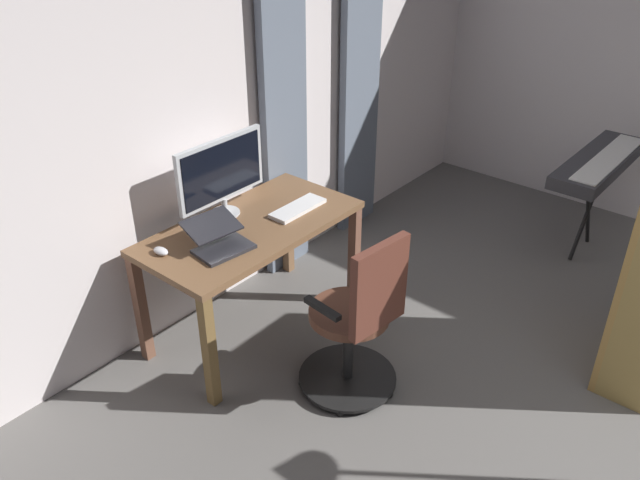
{
  "coord_description": "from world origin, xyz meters",
  "views": [
    {
      "loc": [
        2.6,
        -0.1,
        2.57
      ],
      "look_at": [
        0.42,
        -1.92,
        0.91
      ],
      "focal_mm": 35.93,
      "sensor_mm": 36.0,
      "label": 1
    }
  ],
  "objects_px": {
    "computer_monitor": "(221,172)",
    "computer_keyboard": "(298,208)",
    "computer_mouse": "(161,251)",
    "office_chair": "(358,324)",
    "desk": "(252,240)",
    "piano_keyboard": "(599,164)",
    "laptop": "(219,240)"
  },
  "relations": [
    {
      "from": "desk",
      "to": "piano_keyboard",
      "type": "bearing_deg",
      "value": 151.19
    },
    {
      "from": "computer_keyboard",
      "to": "laptop",
      "type": "height_order",
      "value": "laptop"
    },
    {
      "from": "piano_keyboard",
      "to": "computer_keyboard",
      "type": "bearing_deg",
      "value": -30.73
    },
    {
      "from": "piano_keyboard",
      "to": "office_chair",
      "type": "bearing_deg",
      "value": -10.26
    },
    {
      "from": "computer_keyboard",
      "to": "computer_mouse",
      "type": "xyz_separation_m",
      "value": [
        0.86,
        -0.23,
        0.01
      ]
    },
    {
      "from": "computer_keyboard",
      "to": "piano_keyboard",
      "type": "xyz_separation_m",
      "value": [
        -1.95,
        1.16,
        -0.04
      ]
    },
    {
      "from": "piano_keyboard",
      "to": "computer_mouse",
      "type": "bearing_deg",
      "value": -26.29
    },
    {
      "from": "office_chair",
      "to": "laptop",
      "type": "bearing_deg",
      "value": 114.9
    },
    {
      "from": "computer_monitor",
      "to": "computer_keyboard",
      "type": "bearing_deg",
      "value": 135.82
    },
    {
      "from": "desk",
      "to": "piano_keyboard",
      "type": "distance_m",
      "value": 2.59
    },
    {
      "from": "desk",
      "to": "office_chair",
      "type": "distance_m",
      "value": 0.85
    },
    {
      "from": "desk",
      "to": "computer_mouse",
      "type": "bearing_deg",
      "value": -14.16
    },
    {
      "from": "piano_keyboard",
      "to": "computer_monitor",
      "type": "bearing_deg",
      "value": -32.93
    },
    {
      "from": "desk",
      "to": "computer_keyboard",
      "type": "relative_size",
      "value": 3.47
    },
    {
      "from": "office_chair",
      "to": "computer_monitor",
      "type": "relative_size",
      "value": 1.58
    },
    {
      "from": "office_chair",
      "to": "computer_keyboard",
      "type": "relative_size",
      "value": 2.61
    },
    {
      "from": "computer_monitor",
      "to": "piano_keyboard",
      "type": "xyz_separation_m",
      "value": [
        -2.27,
        1.47,
        -0.3
      ]
    },
    {
      "from": "computer_monitor",
      "to": "computer_keyboard",
      "type": "xyz_separation_m",
      "value": [
        -0.32,
        0.31,
        -0.26
      ]
    },
    {
      "from": "computer_mouse",
      "to": "piano_keyboard",
      "type": "bearing_deg",
      "value": 153.79
    },
    {
      "from": "computer_monitor",
      "to": "computer_keyboard",
      "type": "relative_size",
      "value": 1.66
    },
    {
      "from": "computer_mouse",
      "to": "piano_keyboard",
      "type": "distance_m",
      "value": 3.14
    },
    {
      "from": "office_chair",
      "to": "laptop",
      "type": "relative_size",
      "value": 2.98
    },
    {
      "from": "desk",
      "to": "computer_mouse",
      "type": "relative_size",
      "value": 13.41
    },
    {
      "from": "laptop",
      "to": "piano_keyboard",
      "type": "xyz_separation_m",
      "value": [
        -2.57,
        1.19,
        -0.08
      ]
    },
    {
      "from": "piano_keyboard",
      "to": "laptop",
      "type": "bearing_deg",
      "value": -24.91
    },
    {
      "from": "computer_monitor",
      "to": "computer_mouse",
      "type": "height_order",
      "value": "computer_monitor"
    },
    {
      "from": "computer_monitor",
      "to": "desk",
      "type": "bearing_deg",
      "value": 90.87
    },
    {
      "from": "office_chair",
      "to": "laptop",
      "type": "xyz_separation_m",
      "value": [
        0.25,
        -0.77,
        0.34
      ]
    },
    {
      "from": "computer_monitor",
      "to": "laptop",
      "type": "distance_m",
      "value": 0.46
    },
    {
      "from": "computer_mouse",
      "to": "computer_keyboard",
      "type": "bearing_deg",
      "value": 165.15
    },
    {
      "from": "laptop",
      "to": "computer_mouse",
      "type": "bearing_deg",
      "value": -31.41
    },
    {
      "from": "computer_keyboard",
      "to": "computer_monitor",
      "type": "bearing_deg",
      "value": -44.18
    }
  ]
}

